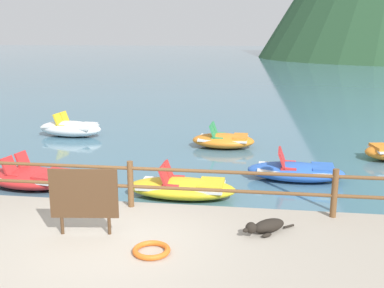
{
  "coord_description": "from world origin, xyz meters",
  "views": [
    {
      "loc": [
        2.42,
        -6.91,
        3.82
      ],
      "look_at": [
        0.77,
        5.0,
        0.9
      ],
      "focal_mm": 42.77,
      "sensor_mm": 36.0,
      "label": 1
    }
  ],
  "objects_px": {
    "dog_resting": "(266,226)",
    "sign_board": "(84,195)",
    "life_ring": "(151,250)",
    "pedal_boat_0": "(296,171)",
    "pedal_boat_1": "(224,140)",
    "pedal_boat_4": "(29,177)",
    "pedal_boat_2": "(71,128)",
    "pedal_boat_5": "(182,188)"
  },
  "relations": [
    {
      "from": "sign_board",
      "to": "pedal_boat_0",
      "type": "bearing_deg",
      "value": 50.37
    },
    {
      "from": "dog_resting",
      "to": "pedal_boat_4",
      "type": "distance_m",
      "value": 6.57
    },
    {
      "from": "pedal_boat_5",
      "to": "pedal_boat_1",
      "type": "bearing_deg",
      "value": 82.89
    },
    {
      "from": "dog_resting",
      "to": "pedal_boat_2",
      "type": "distance_m",
      "value": 11.27
    },
    {
      "from": "dog_resting",
      "to": "pedal_boat_1",
      "type": "xyz_separation_m",
      "value": [
        -1.28,
        7.71,
        -0.27
      ]
    },
    {
      "from": "sign_board",
      "to": "pedal_boat_2",
      "type": "bearing_deg",
      "value": 113.9
    },
    {
      "from": "pedal_boat_2",
      "to": "pedal_boat_4",
      "type": "xyz_separation_m",
      "value": [
        1.28,
        -5.8,
        -0.05
      ]
    },
    {
      "from": "life_ring",
      "to": "pedal_boat_4",
      "type": "xyz_separation_m",
      "value": [
        -4.08,
        3.9,
        -0.2
      ]
    },
    {
      "from": "pedal_boat_1",
      "to": "pedal_boat_2",
      "type": "relative_size",
      "value": 0.83
    },
    {
      "from": "sign_board",
      "to": "pedal_boat_2",
      "type": "distance_m",
      "value": 10.06
    },
    {
      "from": "pedal_boat_4",
      "to": "pedal_boat_5",
      "type": "bearing_deg",
      "value": -3.42
    },
    {
      "from": "life_ring",
      "to": "pedal_boat_0",
      "type": "relative_size",
      "value": 0.23
    },
    {
      "from": "life_ring",
      "to": "pedal_boat_2",
      "type": "distance_m",
      "value": 11.08
    },
    {
      "from": "sign_board",
      "to": "pedal_boat_0",
      "type": "xyz_separation_m",
      "value": [
        4.0,
        4.83,
        -0.88
      ]
    },
    {
      "from": "pedal_boat_4",
      "to": "pedal_boat_5",
      "type": "height_order",
      "value": "pedal_boat_4"
    },
    {
      "from": "dog_resting",
      "to": "sign_board",
      "type": "bearing_deg",
      "value": -171.27
    },
    {
      "from": "pedal_boat_0",
      "to": "pedal_boat_4",
      "type": "xyz_separation_m",
      "value": [
        -6.79,
        -1.46,
        -0.0
      ]
    },
    {
      "from": "dog_resting",
      "to": "pedal_boat_4",
      "type": "height_order",
      "value": "pedal_boat_4"
    },
    {
      "from": "life_ring",
      "to": "dog_resting",
      "type": "bearing_deg",
      "value": 29.02
    },
    {
      "from": "dog_resting",
      "to": "pedal_boat_1",
      "type": "distance_m",
      "value": 7.82
    },
    {
      "from": "pedal_boat_0",
      "to": "pedal_boat_2",
      "type": "height_order",
      "value": "pedal_boat_2"
    },
    {
      "from": "pedal_boat_4",
      "to": "pedal_boat_2",
      "type": "bearing_deg",
      "value": 102.44
    },
    {
      "from": "dog_resting",
      "to": "life_ring",
      "type": "relative_size",
      "value": 1.53
    },
    {
      "from": "pedal_boat_2",
      "to": "pedal_boat_4",
      "type": "bearing_deg",
      "value": -77.56
    },
    {
      "from": "sign_board",
      "to": "pedal_boat_1",
      "type": "bearing_deg",
      "value": 77.37
    },
    {
      "from": "life_ring",
      "to": "pedal_boat_5",
      "type": "distance_m",
      "value": 3.67
    },
    {
      "from": "sign_board",
      "to": "pedal_boat_5",
      "type": "bearing_deg",
      "value": 68.98
    },
    {
      "from": "pedal_boat_5",
      "to": "life_ring",
      "type": "bearing_deg",
      "value": -88.63
    },
    {
      "from": "dog_resting",
      "to": "pedal_boat_1",
      "type": "bearing_deg",
      "value": 99.41
    },
    {
      "from": "dog_resting",
      "to": "pedal_boat_4",
      "type": "bearing_deg",
      "value": 153.85
    },
    {
      "from": "pedal_boat_5",
      "to": "pedal_boat_2",
      "type": "bearing_deg",
      "value": 131.1
    },
    {
      "from": "sign_board",
      "to": "pedal_boat_4",
      "type": "xyz_separation_m",
      "value": [
        -2.78,
        3.37,
        -0.88
      ]
    },
    {
      "from": "life_ring",
      "to": "pedal_boat_0",
      "type": "height_order",
      "value": "pedal_boat_0"
    },
    {
      "from": "dog_resting",
      "to": "pedal_boat_0",
      "type": "height_order",
      "value": "pedal_boat_0"
    },
    {
      "from": "dog_resting",
      "to": "life_ring",
      "type": "bearing_deg",
      "value": -150.98
    },
    {
      "from": "pedal_boat_1",
      "to": "pedal_boat_5",
      "type": "bearing_deg",
      "value": -97.11
    },
    {
      "from": "sign_board",
      "to": "pedal_boat_4",
      "type": "bearing_deg",
      "value": 129.55
    },
    {
      "from": "life_ring",
      "to": "pedal_boat_2",
      "type": "bearing_deg",
      "value": 118.89
    },
    {
      "from": "pedal_boat_2",
      "to": "pedal_boat_4",
      "type": "distance_m",
      "value": 5.94
    },
    {
      "from": "sign_board",
      "to": "pedal_boat_4",
      "type": "height_order",
      "value": "sign_board"
    },
    {
      "from": "pedal_boat_1",
      "to": "pedal_boat_5",
      "type": "relative_size",
      "value": 0.82
    },
    {
      "from": "sign_board",
      "to": "life_ring",
      "type": "xyz_separation_m",
      "value": [
        1.29,
        -0.53,
        -0.68
      ]
    }
  ]
}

